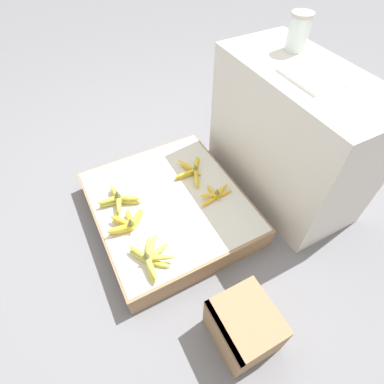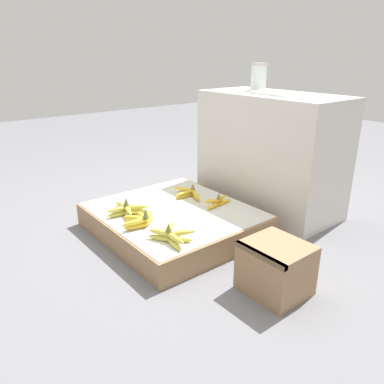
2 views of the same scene
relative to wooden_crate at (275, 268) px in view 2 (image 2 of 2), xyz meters
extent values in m
plane|color=slate|center=(-0.82, 0.00, -0.13)|extent=(10.00, 10.00, 0.00)
cube|color=#997551|center=(-0.82, 0.00, -0.05)|extent=(0.97, 0.87, 0.15)
cube|color=silver|center=(-0.82, 0.00, 0.02)|extent=(0.94, 0.85, 0.00)
cube|color=beige|center=(-0.72, 0.78, 0.28)|extent=(1.01, 0.49, 0.82)
cube|color=#997551|center=(0.00, 0.00, 0.00)|extent=(0.29, 0.26, 0.25)
cube|color=brown|center=(0.00, -0.12, 0.11)|extent=(0.29, 0.02, 0.02)
ellipsoid|color=gold|center=(-0.98, -0.27, 0.04)|extent=(0.16, 0.05, 0.03)
ellipsoid|color=gold|center=(-0.94, -0.31, 0.04)|extent=(0.05, 0.16, 0.03)
ellipsoid|color=gold|center=(-0.89, -0.29, 0.04)|extent=(0.15, 0.10, 0.03)
ellipsoid|color=gold|center=(-0.90, -0.22, 0.04)|extent=(0.11, 0.15, 0.03)
ellipsoid|color=gold|center=(-0.97, -0.27, 0.07)|extent=(0.16, 0.04, 0.03)
ellipsoid|color=gold|center=(-0.94, -0.31, 0.07)|extent=(0.05, 0.16, 0.03)
ellipsoid|color=gold|center=(-0.90, -0.28, 0.07)|extent=(0.16, 0.08, 0.03)
ellipsoid|color=gold|center=(-0.91, -0.22, 0.07)|extent=(0.11, 0.15, 0.03)
cone|color=olive|center=(-0.93, -0.27, 0.11)|extent=(0.04, 0.04, 0.05)
ellipsoid|color=gold|center=(-0.75, -0.22, 0.04)|extent=(0.12, 0.13, 0.03)
ellipsoid|color=gold|center=(-0.77, -0.26, 0.04)|extent=(0.15, 0.05, 0.03)
ellipsoid|color=gold|center=(-0.76, -0.30, 0.04)|extent=(0.14, 0.11, 0.03)
ellipsoid|color=gold|center=(-0.72, -0.32, 0.04)|extent=(0.06, 0.15, 0.03)
ellipsoid|color=gold|center=(-0.74, -0.23, 0.07)|extent=(0.12, 0.13, 0.03)
ellipsoid|color=gold|center=(-0.75, -0.26, 0.07)|extent=(0.15, 0.05, 0.03)
ellipsoid|color=gold|center=(-0.76, -0.30, 0.07)|extent=(0.13, 0.11, 0.03)
ellipsoid|color=gold|center=(-0.72, -0.33, 0.07)|extent=(0.05, 0.15, 0.03)
cone|color=olive|center=(-0.71, -0.26, 0.11)|extent=(0.04, 0.04, 0.05)
ellipsoid|color=gold|center=(-0.43, -0.28, 0.04)|extent=(0.16, 0.05, 0.03)
ellipsoid|color=gold|center=(-0.46, -0.23, 0.04)|extent=(0.13, 0.13, 0.03)
ellipsoid|color=gold|center=(-0.51, -0.20, 0.04)|extent=(0.08, 0.16, 0.03)
ellipsoid|color=gold|center=(-0.55, -0.24, 0.04)|extent=(0.15, 0.09, 0.03)
ellipsoid|color=gold|center=(-0.52, -0.29, 0.04)|extent=(0.15, 0.11, 0.03)
ellipsoid|color=gold|center=(-0.44, -0.27, 0.07)|extent=(0.16, 0.03, 0.03)
ellipsoid|color=gold|center=(-0.46, -0.21, 0.07)|extent=(0.09, 0.15, 0.03)
ellipsoid|color=gold|center=(-0.54, -0.22, 0.07)|extent=(0.13, 0.13, 0.03)
ellipsoid|color=gold|center=(-0.53, -0.29, 0.07)|extent=(0.15, 0.10, 0.03)
cone|color=olive|center=(-0.49, -0.27, 0.11)|extent=(0.04, 0.04, 0.05)
ellipsoid|color=gold|center=(-0.98, 0.29, 0.04)|extent=(0.15, 0.12, 0.02)
ellipsoid|color=gold|center=(-0.97, 0.24, 0.04)|extent=(0.16, 0.09, 0.02)
ellipsoid|color=gold|center=(-0.94, 0.18, 0.04)|extent=(0.03, 0.17, 0.02)
ellipsoid|color=gold|center=(-0.88, 0.23, 0.04)|extent=(0.17, 0.08, 0.02)
ellipsoid|color=gold|center=(-0.97, 0.28, 0.06)|extent=(0.15, 0.11, 0.02)
ellipsoid|color=gold|center=(-0.99, 0.22, 0.06)|extent=(0.16, 0.09, 0.02)
ellipsoid|color=gold|center=(-0.93, 0.19, 0.06)|extent=(0.02, 0.17, 0.02)
ellipsoid|color=gold|center=(-0.88, 0.22, 0.06)|extent=(0.16, 0.09, 0.02)
cone|color=olive|center=(-0.93, 0.25, 0.09)|extent=(0.03, 0.03, 0.04)
ellipsoid|color=gold|center=(-0.69, 0.31, 0.04)|extent=(0.03, 0.14, 0.02)
ellipsoid|color=gold|center=(-0.73, 0.27, 0.04)|extent=(0.14, 0.03, 0.02)
ellipsoid|color=gold|center=(-0.68, 0.22, 0.04)|extent=(0.05, 0.14, 0.02)
ellipsoid|color=gold|center=(-0.71, 0.30, 0.06)|extent=(0.07, 0.14, 0.02)
ellipsoid|color=gold|center=(-0.70, 0.23, 0.06)|extent=(0.07, 0.14, 0.02)
cone|color=olive|center=(-0.69, 0.27, 0.09)|extent=(0.03, 0.03, 0.04)
cylinder|color=silver|center=(-0.94, 0.86, 0.78)|extent=(0.11, 0.11, 0.17)
cylinder|color=#B7B2A8|center=(-0.94, 0.86, 0.87)|extent=(0.12, 0.12, 0.02)
cube|color=white|center=(-0.67, 0.74, 0.70)|extent=(0.28, 0.22, 0.02)
camera|label=1|loc=(0.26, -0.40, 1.43)|focal=28.00mm
camera|label=2|loc=(0.94, -1.26, 0.95)|focal=35.00mm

